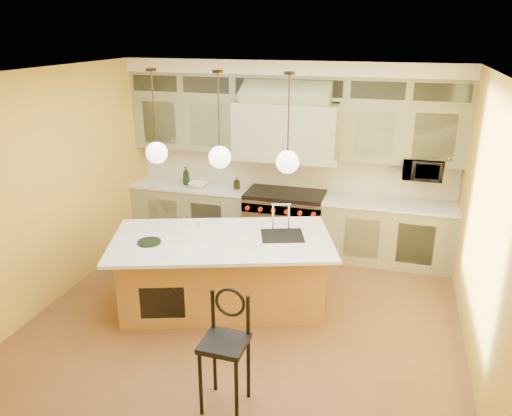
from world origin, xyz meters
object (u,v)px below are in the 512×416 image
(kitchen_island, at_px, (223,270))
(counter_stool, at_px, (226,344))
(microwave, at_px, (423,169))
(range, at_px, (285,221))

(kitchen_island, bearing_deg, counter_stool, -88.22)
(kitchen_island, relative_size, microwave, 5.45)
(counter_stool, distance_m, microwave, 4.08)
(range, relative_size, counter_stool, 1.05)
(kitchen_island, height_order, microwave, microwave)
(range, distance_m, microwave, 2.18)
(microwave, bearing_deg, kitchen_island, -140.62)
(range, height_order, microwave, microwave)
(counter_stool, height_order, microwave, microwave)
(counter_stool, bearing_deg, range, 95.29)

